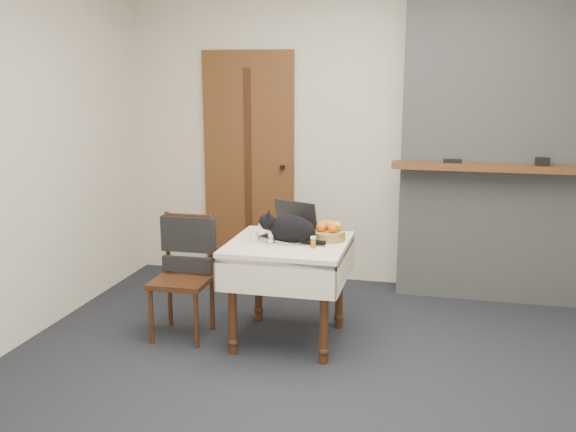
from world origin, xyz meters
name	(u,v)px	position (x,y,z in m)	size (l,w,h in m)	color
ground	(349,385)	(0.00, 0.00, 0.00)	(4.50, 4.50, 0.00)	black
room_shell	(366,79)	(0.00, 0.46, 1.76)	(4.52, 4.01, 2.61)	beige
door	(249,166)	(-1.20, 1.97, 1.00)	(0.82, 0.10, 2.00)	brown
chimney	(499,139)	(0.90, 1.85, 1.30)	(1.62, 0.48, 2.60)	gray
side_table	(289,258)	(-0.50, 0.56, 0.59)	(0.78, 0.78, 0.70)	#3C2110
laptop	(289,229)	(-0.52, 0.66, 0.76)	(0.42, 0.39, 0.25)	#B7B7BC
cat	(291,229)	(-0.48, 0.54, 0.79)	(0.46, 0.23, 0.22)	black
cream_jar	(254,236)	(-0.73, 0.54, 0.73)	(0.06, 0.06, 0.07)	white
pill_bottle	(313,242)	(-0.31, 0.45, 0.74)	(0.04, 0.04, 0.08)	#985F12
fruit_basket	(328,233)	(-0.25, 0.67, 0.75)	(0.23, 0.23, 0.13)	olive
desk_clutter	(310,240)	(-0.37, 0.63, 0.70)	(0.15, 0.02, 0.01)	black
chair	(186,258)	(-1.23, 0.54, 0.54)	(0.39, 0.38, 0.85)	#3C2110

